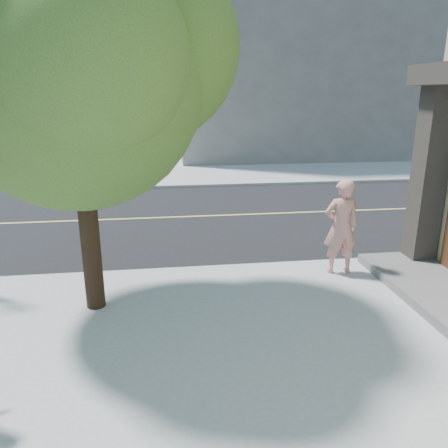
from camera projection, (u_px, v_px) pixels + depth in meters
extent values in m
cube|color=black|center=(36.00, 222.00, 13.47)|extent=(140.00, 9.00, 0.01)
cube|color=#AAAAAA|center=(296.00, 148.00, 31.31)|extent=(29.00, 25.00, 0.12)
cube|color=slate|center=(442.00, 293.00, 8.25)|extent=(1.60, 4.00, 0.18)
cube|color=#35302B|center=(429.00, 173.00, 9.34)|extent=(0.55, 0.55, 4.20)
cube|color=slate|center=(306.00, 43.00, 29.80)|extent=(18.00, 16.00, 14.00)
imported|color=tan|center=(341.00, 227.00, 9.18)|extent=(0.76, 0.50, 2.06)
cylinder|color=black|center=(88.00, 218.00, 7.48)|extent=(0.34, 0.34, 3.37)
sphere|color=#476D28|center=(75.00, 81.00, 6.82)|extent=(4.11, 4.11, 4.11)
sphere|color=#476D28|center=(147.00, 47.00, 7.34)|extent=(3.18, 3.18, 3.18)
sphere|color=#476D28|center=(21.00, 35.00, 7.19)|extent=(2.99, 2.99, 2.99)
sphere|color=#476D28|center=(87.00, 57.00, 5.82)|extent=(2.81, 2.81, 2.81)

